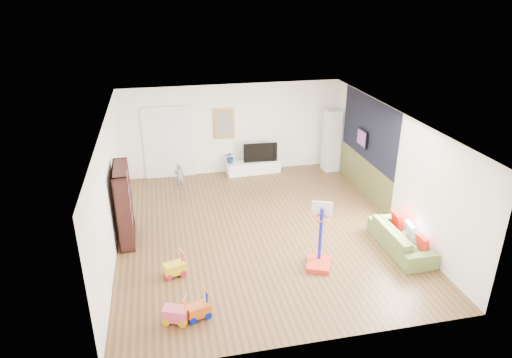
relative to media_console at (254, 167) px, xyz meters
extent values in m
cube|color=brown|center=(-0.58, -3.46, -0.19)|extent=(6.50, 7.50, 0.00)
cube|color=white|center=(-0.58, -3.46, 2.51)|extent=(6.50, 7.50, 0.00)
cube|color=white|center=(-0.58, 0.29, 1.16)|extent=(6.50, 0.00, 2.70)
cube|color=silver|center=(-0.58, -7.21, 1.16)|extent=(6.50, 0.00, 2.70)
cube|color=silver|center=(-3.83, -3.46, 1.16)|extent=(0.00, 7.50, 2.70)
cube|color=silver|center=(2.67, -3.46, 1.16)|extent=(0.00, 7.50, 2.70)
cube|color=black|center=(2.65, -2.06, 1.66)|extent=(0.01, 3.20, 1.70)
cube|color=brown|center=(2.65, -2.06, 0.31)|extent=(0.01, 3.20, 1.00)
cube|color=white|center=(-2.48, 0.25, 0.86)|extent=(1.45, 0.06, 2.10)
cube|color=gold|center=(-0.83, 0.25, 1.36)|extent=(0.62, 0.06, 0.92)
cube|color=#7F3F8C|center=(2.59, -1.86, 1.36)|extent=(0.04, 0.56, 0.46)
cube|color=white|center=(0.00, 0.00, 0.00)|extent=(1.64, 0.49, 0.38)
cube|color=silver|center=(2.38, -0.22, 0.76)|extent=(0.47, 0.47, 1.91)
cube|color=#321613|center=(-3.60, -3.22, 0.69)|extent=(0.36, 1.22, 1.77)
imported|color=olive|center=(2.25, -4.91, 0.08)|extent=(0.74, 1.85, 0.54)
cube|color=red|center=(0.28, -5.17, 0.51)|extent=(0.67, 0.72, 1.40)
cube|color=yellow|center=(-2.63, -4.87, 0.08)|extent=(0.45, 0.34, 0.54)
cube|color=#CB5615|center=(-2.29, -6.22, 0.07)|extent=(0.44, 0.34, 0.52)
cube|color=#E24A6C|center=(-2.68, -6.25, 0.09)|extent=(0.48, 0.39, 0.56)
imported|color=slate|center=(-2.28, -0.72, 0.20)|extent=(0.31, 0.22, 0.78)
imported|color=black|center=(0.20, 0.03, 0.49)|extent=(1.03, 0.18, 0.59)
imported|color=navy|center=(-0.71, 0.02, 0.37)|extent=(0.38, 0.34, 0.37)
cube|color=red|center=(2.44, -5.43, 0.24)|extent=(0.11, 0.37, 0.36)
cube|color=silver|center=(2.46, -4.93, 0.24)|extent=(0.16, 0.40, 0.39)
cube|color=#BB0500|center=(2.41, -4.39, 0.24)|extent=(0.12, 0.38, 0.37)
camera|label=1|loc=(-2.65, -12.63, 5.23)|focal=32.00mm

